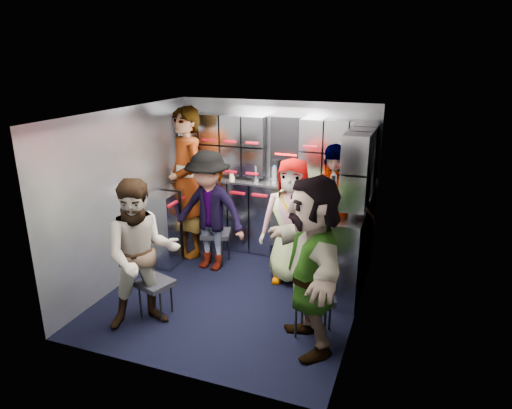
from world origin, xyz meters
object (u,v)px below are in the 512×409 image
(jump_seat_near_left, at_px, (155,285))
(jump_seat_center, at_px, (295,247))
(jump_seat_mid_left, at_px, (216,235))
(attendant_arc_c, at_px, (292,222))
(attendant_arc_d, at_px, (330,220))
(jump_seat_near_right, at_px, (314,298))
(attendant_arc_a, at_px, (142,255))
(attendant_arc_b, at_px, (209,211))
(attendant_standing, at_px, (187,183))
(jump_seat_mid_right, at_px, (331,251))
(attendant_arc_e, at_px, (311,264))

(jump_seat_near_left, height_order, jump_seat_center, jump_seat_center)
(jump_seat_mid_left, relative_size, attendant_arc_c, 0.29)
(jump_seat_center, distance_m, attendant_arc_c, 0.44)
(jump_seat_center, xyz_separation_m, attendant_arc_d, (0.48, -0.27, 0.51))
(jump_seat_near_right, distance_m, attendant_arc_a, 1.75)
(jump_seat_near_left, height_order, attendant_arc_d, attendant_arc_d)
(jump_seat_near_left, bearing_deg, attendant_arc_b, 87.97)
(jump_seat_mid_left, distance_m, attendant_standing, 0.81)
(jump_seat_mid_right, height_order, attendant_arc_d, attendant_arc_d)
(attendant_arc_a, distance_m, attendant_arc_d, 2.12)
(attendant_standing, bearing_deg, jump_seat_mid_right, 33.41)
(jump_seat_near_right, xyz_separation_m, attendant_arc_b, (-1.62, 1.02, 0.37))
(jump_seat_mid_right, distance_m, attendant_arc_a, 2.26)
(jump_seat_center, relative_size, attendant_arc_a, 0.27)
(jump_seat_mid_right, height_order, attendant_standing, attendant_standing)
(jump_seat_mid_right, distance_m, attendant_arc_c, 0.60)
(jump_seat_near_left, bearing_deg, jump_seat_near_right, 7.99)
(jump_seat_center, bearing_deg, attendant_arc_c, -90.00)
(attendant_standing, xyz_separation_m, attendant_arc_d, (2.04, -0.38, -0.14))
(attendant_arc_c, height_order, attendant_arc_d, attendant_arc_d)
(jump_seat_mid_left, xyz_separation_m, attendant_standing, (-0.48, 0.14, 0.64))
(jump_seat_near_right, bearing_deg, jump_seat_mid_left, 143.54)
(attendant_arc_c, height_order, attendant_arc_e, attendant_arc_e)
(jump_seat_near_right, relative_size, attendant_arc_e, 0.29)
(jump_seat_near_left, height_order, attendant_arc_a, attendant_arc_a)
(attendant_arc_c, relative_size, attendant_arc_d, 0.87)
(attendant_arc_b, relative_size, attendant_arc_c, 1.01)
(jump_seat_near_left, distance_m, jump_seat_near_right, 1.68)
(jump_seat_mid_left, height_order, attendant_arc_e, attendant_arc_e)
(jump_seat_mid_left, bearing_deg, attendant_arc_a, -91.58)
(jump_seat_mid_left, height_order, attendant_arc_b, attendant_arc_b)
(jump_seat_mid_right, xyz_separation_m, attendant_arc_e, (0.06, -1.32, 0.42))
(attendant_arc_a, distance_m, attendant_arc_c, 1.84)
(jump_seat_center, height_order, attendant_arc_e, attendant_arc_e)
(jump_seat_mid_left, relative_size, attendant_arc_e, 0.27)
(attendant_arc_a, distance_m, attendant_arc_e, 1.68)
(jump_seat_near_right, height_order, attendant_arc_e, attendant_arc_e)
(jump_seat_near_left, distance_m, attendant_standing, 1.76)
(jump_seat_mid_left, xyz_separation_m, attendant_arc_a, (-0.04, -1.61, 0.40))
(jump_seat_mid_left, bearing_deg, attendant_arc_b, -90.00)
(attendant_arc_b, bearing_deg, jump_seat_center, 15.89)
(attendant_arc_c, bearing_deg, jump_seat_mid_right, 8.00)
(attendant_standing, height_order, attendant_arc_e, attendant_standing)
(jump_seat_mid_right, distance_m, attendant_standing, 2.14)
(jump_seat_center, xyz_separation_m, attendant_arc_a, (-1.13, -1.64, 0.41))
(jump_seat_mid_right, bearing_deg, jump_seat_near_left, -139.55)
(jump_seat_mid_left, bearing_deg, attendant_arc_c, -8.02)
(jump_seat_near_left, distance_m, jump_seat_mid_left, 1.43)
(attendant_arc_d, bearing_deg, jump_seat_center, 143.98)
(attendant_arc_a, relative_size, attendant_arc_d, 0.89)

